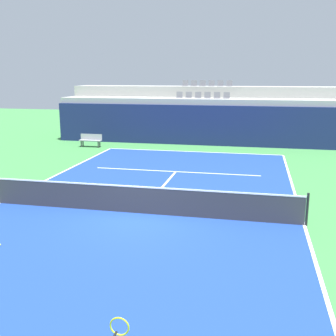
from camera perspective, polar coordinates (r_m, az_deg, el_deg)
ground_plane at (r=14.25m, az=-3.96°, el=-6.35°), size 80.00×80.00×0.00m
court_surface at (r=14.25m, az=-3.96°, el=-6.33°), size 11.00×24.00×0.01m
baseline_far at (r=25.58m, az=3.52°, el=2.29°), size 11.00×0.10×0.00m
sideline_left at (r=16.56m, az=-22.45°, el=-4.53°), size 0.10×24.00×0.00m
sideline_right at (r=13.82m, az=18.50°, el=-7.58°), size 0.10×24.00×0.00m
service_line_far at (r=20.23m, az=1.09°, el=-0.51°), size 8.26×0.10×0.00m
centre_service_line at (r=17.20m, az=-0.99°, el=-2.91°), size 0.10×6.40×0.00m
back_wall at (r=27.96m, az=4.39°, el=5.96°), size 20.43×0.30×2.71m
stands_tier_lower at (r=29.27m, az=4.77°, el=6.64°), size 20.43×2.40×3.10m
stands_tier_upper at (r=31.60m, az=5.37°, el=7.79°), size 20.43×2.40×3.87m
seating_row_lower at (r=29.23m, az=4.86°, el=9.93°), size 3.78×0.44×0.44m
seating_row_upper at (r=31.58m, az=5.47°, el=11.53°), size 3.78×0.44×0.44m
tennis_net at (r=14.09m, az=-3.99°, el=-4.40°), size 11.08×0.08×1.07m
player_bench at (r=27.75m, az=-10.73°, el=3.96°), size 1.50×0.40×0.85m
tennis_ball_1 at (r=12.54m, az=-22.46°, el=-9.86°), size 0.07×0.07×0.07m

